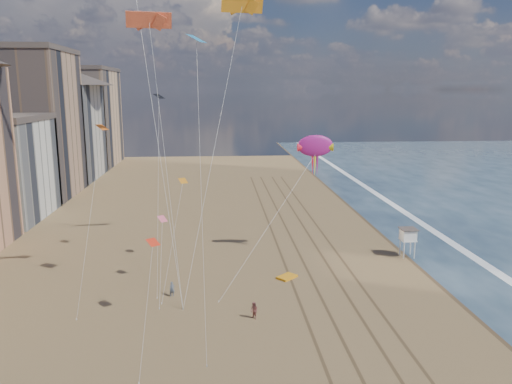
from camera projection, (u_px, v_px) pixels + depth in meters
wet_sand at (408, 233)px, 74.29m from camera, size 260.00×260.00×0.00m
foam at (436, 232)px, 74.61m from camera, size 260.00×260.00×0.00m
tracks at (312, 258)px, 63.28m from camera, size 7.68×120.00×0.01m
buildings at (18, 131)px, 91.66m from camera, size 34.72×131.35×29.00m
lifeguard_stand at (408, 235)px, 63.23m from camera, size 2.07×2.07×3.74m
grounded_kite at (287, 277)px, 56.54m from camera, size 2.60×2.56×0.25m
show_kite at (315, 146)px, 61.28m from camera, size 8.31×7.22×22.38m
kite_flyer_a at (172, 289)px, 51.45m from camera, size 0.67×0.56×1.56m
kite_flyer_b at (254, 311)px, 46.30m from camera, size 1.00×1.02×1.65m
small_kites at (162, 135)px, 50.97m from camera, size 12.28×16.90×18.77m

